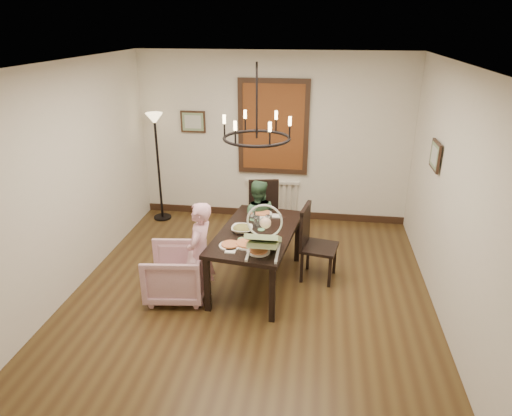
% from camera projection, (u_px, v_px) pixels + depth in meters
% --- Properties ---
extents(room_shell, '(4.51, 5.00, 2.81)m').
position_uv_depth(room_shell, '(255.00, 180.00, 5.60)').
color(room_shell, '#4A3619').
rests_on(room_shell, ground).
extents(dining_table, '(1.11, 1.71, 0.75)m').
position_uv_depth(dining_table, '(257.00, 237.00, 5.78)').
color(dining_table, black).
rests_on(dining_table, room_shell).
extents(chair_far, '(0.53, 0.53, 1.03)m').
position_uv_depth(chair_far, '(264.00, 216.00, 6.80)').
color(chair_far, black).
rests_on(chair_far, room_shell).
extents(chair_right, '(0.53, 0.53, 1.02)m').
position_uv_depth(chair_right, '(320.00, 243.00, 5.97)').
color(chair_right, black).
rests_on(chair_right, room_shell).
extents(armchair, '(0.80, 0.79, 0.66)m').
position_uv_depth(armchair, '(175.00, 273.00, 5.63)').
color(armchair, '#D2A0B0').
rests_on(armchair, room_shell).
extents(elderly_woman, '(0.30, 0.42, 1.07)m').
position_uv_depth(elderly_woman, '(201.00, 262.00, 5.46)').
color(elderly_woman, '#E8A4B5').
rests_on(elderly_woman, room_shell).
extents(seated_man, '(0.51, 0.41, 0.98)m').
position_uv_depth(seated_man, '(257.00, 226.00, 6.54)').
color(seated_man, '#3A6243').
rests_on(seated_man, room_shell).
extents(baby_bouncer, '(0.43, 0.60, 0.39)m').
position_uv_depth(baby_bouncer, '(264.00, 236.00, 5.17)').
color(baby_bouncer, '#B7D593').
rests_on(baby_bouncer, dining_table).
extents(salad_bowl, '(0.32, 0.32, 0.08)m').
position_uv_depth(salad_bowl, '(242.00, 229.00, 5.73)').
color(salad_bowl, white).
rests_on(salad_bowl, dining_table).
extents(pizza_platter, '(0.30, 0.30, 0.04)m').
position_uv_depth(pizza_platter, '(247.00, 244.00, 5.39)').
color(pizza_platter, tan).
rests_on(pizza_platter, dining_table).
extents(drinking_glass, '(0.08, 0.08, 0.15)m').
position_uv_depth(drinking_glass, '(257.00, 221.00, 5.84)').
color(drinking_glass, silver).
rests_on(drinking_glass, dining_table).
extents(window_blinds, '(1.00, 0.03, 1.40)m').
position_uv_depth(window_blinds, '(273.00, 127.00, 7.44)').
color(window_blinds, brown).
rests_on(window_blinds, room_shell).
extents(radiator, '(0.92, 0.12, 0.62)m').
position_uv_depth(radiator, '(272.00, 198.00, 7.93)').
color(radiator, silver).
rests_on(radiator, room_shell).
extents(picture_back, '(0.42, 0.03, 0.36)m').
position_uv_depth(picture_back, '(193.00, 122.00, 7.61)').
color(picture_back, black).
rests_on(picture_back, room_shell).
extents(picture_right, '(0.03, 0.42, 0.36)m').
position_uv_depth(picture_right, '(435.00, 156.00, 5.70)').
color(picture_right, black).
rests_on(picture_right, room_shell).
extents(floor_lamp, '(0.30, 0.30, 1.80)m').
position_uv_depth(floor_lamp, '(159.00, 169.00, 7.67)').
color(floor_lamp, black).
rests_on(floor_lamp, room_shell).
extents(chandelier, '(0.80, 0.80, 0.04)m').
position_uv_depth(chandelier, '(257.00, 138.00, 5.29)').
color(chandelier, black).
rests_on(chandelier, room_shell).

